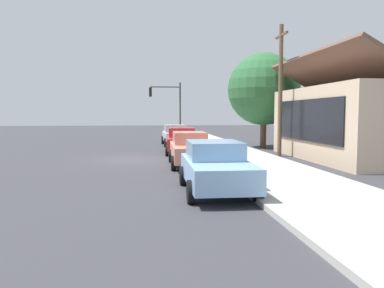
{
  "coord_description": "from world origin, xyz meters",
  "views": [
    {
      "loc": [
        20.98,
        0.48,
        2.48
      ],
      "look_at": [
        2.01,
        2.82,
        0.96
      ],
      "focal_mm": 35.95,
      "sensor_mm": 36.0,
      "label": 1
    }
  ],
  "objects_px": {
    "traffic_light_main": "(168,102)",
    "utility_pole_wooden": "(280,88)",
    "car_coral": "(190,149)",
    "shade_tree": "(264,89)",
    "fire_hydrant_red": "(198,142)",
    "car_skyblue": "(216,166)",
    "car_cherry": "(181,140)",
    "car_silver": "(175,135)"
  },
  "relations": [
    {
      "from": "utility_pole_wooden",
      "to": "fire_hydrant_red",
      "type": "relative_size",
      "value": 10.56
    },
    {
      "from": "fire_hydrant_red",
      "to": "utility_pole_wooden",
      "type": "bearing_deg",
      "value": 37.22
    },
    {
      "from": "car_coral",
      "to": "utility_pole_wooden",
      "type": "relative_size",
      "value": 0.64
    },
    {
      "from": "car_coral",
      "to": "car_silver",
      "type": "bearing_deg",
      "value": -179.67
    },
    {
      "from": "shade_tree",
      "to": "fire_hydrant_red",
      "type": "height_order",
      "value": "shade_tree"
    },
    {
      "from": "car_silver",
      "to": "traffic_light_main",
      "type": "height_order",
      "value": "traffic_light_main"
    },
    {
      "from": "car_skyblue",
      "to": "fire_hydrant_red",
      "type": "bearing_deg",
      "value": 175.19
    },
    {
      "from": "shade_tree",
      "to": "utility_pole_wooden",
      "type": "height_order",
      "value": "utility_pole_wooden"
    },
    {
      "from": "car_silver",
      "to": "car_cherry",
      "type": "distance_m",
      "value": 6.31
    },
    {
      "from": "car_silver",
      "to": "shade_tree",
      "type": "bearing_deg",
      "value": 64.83
    },
    {
      "from": "car_skyblue",
      "to": "traffic_light_main",
      "type": "bearing_deg",
      "value": -178.59
    },
    {
      "from": "car_cherry",
      "to": "shade_tree",
      "type": "relative_size",
      "value": 0.64
    },
    {
      "from": "car_coral",
      "to": "shade_tree",
      "type": "relative_size",
      "value": 0.7
    },
    {
      "from": "car_cherry",
      "to": "traffic_light_main",
      "type": "relative_size",
      "value": 0.85
    },
    {
      "from": "car_silver",
      "to": "shade_tree",
      "type": "xyz_separation_m",
      "value": [
        2.78,
        6.23,
        3.42
      ]
    },
    {
      "from": "car_silver",
      "to": "shade_tree",
      "type": "relative_size",
      "value": 0.7
    },
    {
      "from": "car_skyblue",
      "to": "shade_tree",
      "type": "height_order",
      "value": "shade_tree"
    },
    {
      "from": "car_cherry",
      "to": "car_coral",
      "type": "relative_size",
      "value": 0.92
    },
    {
      "from": "traffic_light_main",
      "to": "car_coral",
      "type": "bearing_deg",
      "value": 0.27
    },
    {
      "from": "car_cherry",
      "to": "car_coral",
      "type": "height_order",
      "value": "same"
    },
    {
      "from": "fire_hydrant_red",
      "to": "shade_tree",
      "type": "bearing_deg",
      "value": 97.39
    },
    {
      "from": "car_silver",
      "to": "traffic_light_main",
      "type": "xyz_separation_m",
      "value": [
        -3.9,
        -0.32,
        2.68
      ]
    },
    {
      "from": "traffic_light_main",
      "to": "utility_pole_wooden",
      "type": "xyz_separation_m",
      "value": [
        12.58,
        5.66,
        0.44
      ]
    },
    {
      "from": "car_cherry",
      "to": "car_skyblue",
      "type": "bearing_deg",
      "value": 2.94
    },
    {
      "from": "car_coral",
      "to": "utility_pole_wooden",
      "type": "xyz_separation_m",
      "value": [
        -3.24,
        5.59,
        3.11
      ]
    },
    {
      "from": "shade_tree",
      "to": "fire_hydrant_red",
      "type": "xyz_separation_m",
      "value": [
        0.63,
        -4.89,
        -3.74
      ]
    },
    {
      "from": "car_skyblue",
      "to": "fire_hydrant_red",
      "type": "xyz_separation_m",
      "value": [
        -14.77,
        1.51,
        -0.32
      ]
    },
    {
      "from": "fire_hydrant_red",
      "to": "car_cherry",
      "type": "bearing_deg",
      "value": -26.77
    },
    {
      "from": "traffic_light_main",
      "to": "utility_pole_wooden",
      "type": "distance_m",
      "value": 13.8
    },
    {
      "from": "car_cherry",
      "to": "fire_hydrant_red",
      "type": "distance_m",
      "value": 3.26
    },
    {
      "from": "shade_tree",
      "to": "traffic_light_main",
      "type": "xyz_separation_m",
      "value": [
        -6.68,
        -6.55,
        -0.74
      ]
    },
    {
      "from": "car_silver",
      "to": "shade_tree",
      "type": "distance_m",
      "value": 7.63
    },
    {
      "from": "car_silver",
      "to": "fire_hydrant_red",
      "type": "height_order",
      "value": "car_silver"
    },
    {
      "from": "car_cherry",
      "to": "car_skyblue",
      "type": "xyz_separation_m",
      "value": [
        11.87,
        -0.04,
        0.0
      ]
    },
    {
      "from": "car_silver",
      "to": "car_cherry",
      "type": "bearing_deg",
      "value": -2.29
    },
    {
      "from": "car_cherry",
      "to": "traffic_light_main",
      "type": "height_order",
      "value": "traffic_light_main"
    },
    {
      "from": "car_silver",
      "to": "utility_pole_wooden",
      "type": "bearing_deg",
      "value": 30.45
    },
    {
      "from": "car_coral",
      "to": "car_skyblue",
      "type": "height_order",
      "value": "same"
    },
    {
      "from": "car_coral",
      "to": "traffic_light_main",
      "type": "xyz_separation_m",
      "value": [
        -15.82,
        -0.07,
        2.68
      ]
    },
    {
      "from": "car_silver",
      "to": "car_coral",
      "type": "distance_m",
      "value": 11.92
    },
    {
      "from": "fire_hydrant_red",
      "to": "traffic_light_main",
      "type": "bearing_deg",
      "value": -167.21
    },
    {
      "from": "car_coral",
      "to": "shade_tree",
      "type": "distance_m",
      "value": 11.71
    }
  ]
}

